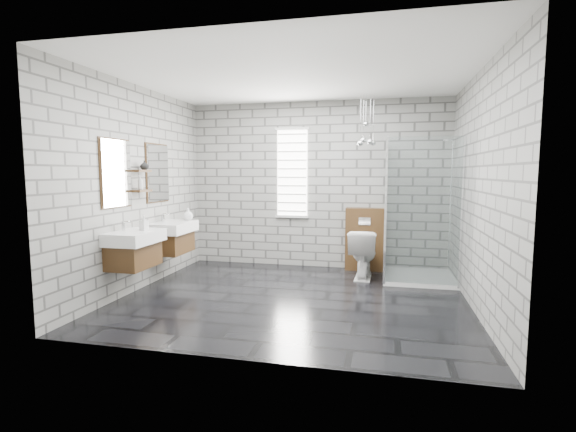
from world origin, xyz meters
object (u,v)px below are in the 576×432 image
(vanity_left, at_px, (132,239))
(toilet, at_px, (363,254))
(cistern_panel, at_px, (365,239))
(shower_enclosure, at_px, (412,246))
(vanity_right, at_px, (171,228))

(vanity_left, height_order, toilet, vanity_left)
(cistern_panel, distance_m, shower_enclosure, 0.87)
(vanity_left, bearing_deg, cistern_panel, 39.03)
(vanity_left, relative_size, toilet, 2.17)
(vanity_right, bearing_deg, cistern_panel, 24.65)
(cistern_panel, relative_size, shower_enclosure, 0.49)
(vanity_right, height_order, cistern_panel, vanity_right)
(cistern_panel, height_order, toilet, cistern_panel)
(vanity_right, distance_m, toilet, 2.84)
(vanity_right, relative_size, shower_enclosure, 0.77)
(shower_enclosure, bearing_deg, vanity_left, -153.79)
(vanity_left, bearing_deg, shower_enclosure, 26.21)
(shower_enclosure, distance_m, toilet, 0.72)
(shower_enclosure, bearing_deg, toilet, 177.15)
(shower_enclosure, xyz_separation_m, toilet, (-0.70, 0.03, -0.14))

